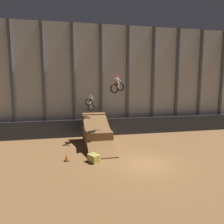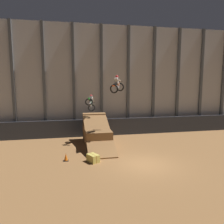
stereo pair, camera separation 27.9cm
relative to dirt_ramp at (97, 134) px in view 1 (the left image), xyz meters
The scene contains 8 objects.
ground_plane 6.47m from the dirt_ramp, 65.65° to the right, with size 60.00×60.00×0.00m, color olive.
arena_back_wall 7.11m from the dirt_ramp, 58.23° to the left, with size 32.00×0.40×11.94m.
lower_barrier 4.01m from the dirt_ramp, 48.81° to the left, with size 31.36×0.20×1.83m.
dirt_ramp is the anchor object (origin of this frame).
rider_bike_left_air 3.03m from the dirt_ramp, 123.11° to the left, with size 1.19×1.81×1.67m.
rider_bike_right_air 5.14m from the dirt_ramp, 48.36° to the right, with size 1.48×1.72×1.51m.
traffic_cone_near_ramp 4.95m from the dirt_ramp, 124.90° to the right, with size 0.36×0.36×0.58m.
hay_bale_trackside 4.76m from the dirt_ramp, 100.62° to the right, with size 0.95×1.08×0.57m.
Camera 1 is at (-5.45, -13.97, 5.77)m, focal length 35.00 mm.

